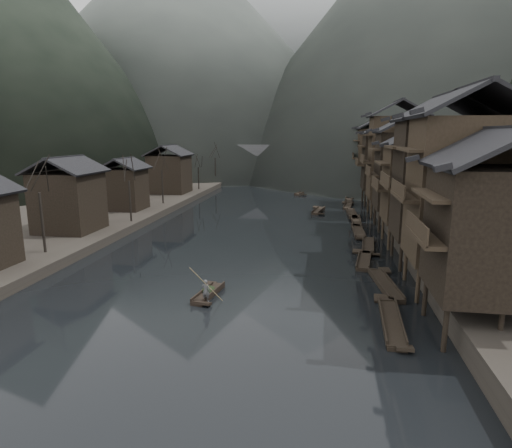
# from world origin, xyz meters

# --- Properties ---
(water) EXTENTS (300.00, 300.00, 0.00)m
(water) POSITION_xyz_m (0.00, 0.00, 0.00)
(water) COLOR black
(water) RESTS_ON ground
(right_bank) EXTENTS (40.00, 200.00, 1.80)m
(right_bank) POSITION_xyz_m (35.00, 40.00, 0.90)
(right_bank) COLOR #2D2823
(right_bank) RESTS_ON ground
(left_bank) EXTENTS (40.00, 200.00, 1.20)m
(left_bank) POSITION_xyz_m (-35.00, 40.00, 0.60)
(left_bank) COLOR #2D2823
(left_bank) RESTS_ON ground
(stilt_houses) EXTENTS (9.00, 67.60, 16.35)m
(stilt_houses) POSITION_xyz_m (17.28, 19.79, 9.00)
(stilt_houses) COLOR black
(stilt_houses) RESTS_ON ground
(left_houses) EXTENTS (8.10, 53.20, 8.73)m
(left_houses) POSITION_xyz_m (-20.50, 20.12, 5.66)
(left_houses) COLOR black
(left_houses) RESTS_ON left_bank
(bare_trees) EXTENTS (3.95, 73.20, 7.90)m
(bare_trees) POSITION_xyz_m (-17.00, 25.23, 6.64)
(bare_trees) COLOR black
(bare_trees) RESTS_ON left_bank
(moored_sampans) EXTENTS (3.01, 63.31, 0.47)m
(moored_sampans) POSITION_xyz_m (11.92, 20.86, 0.20)
(moored_sampans) COLOR black
(moored_sampans) RESTS_ON water
(midriver_boats) EXTENTS (17.74, 40.55, 0.45)m
(midriver_boats) POSITION_xyz_m (0.83, 50.73, 0.20)
(midriver_boats) COLOR black
(midriver_boats) RESTS_ON water
(stone_bridge) EXTENTS (40.00, 6.00, 9.00)m
(stone_bridge) POSITION_xyz_m (-0.00, 72.00, 5.11)
(stone_bridge) COLOR #4C4C4F
(stone_bridge) RESTS_ON ground
(hills) EXTENTS (320.00, 380.00, 122.35)m
(hills) POSITION_xyz_m (6.85, 169.59, 55.23)
(hills) COLOR black
(hills) RESTS_ON ground
(hero_sampan) EXTENTS (1.56, 4.53, 0.43)m
(hero_sampan) POSITION_xyz_m (-0.64, -4.48, 0.20)
(hero_sampan) COLOR black
(hero_sampan) RESTS_ON water
(cargo_heap) EXTENTS (0.98, 1.29, 0.59)m
(cargo_heap) POSITION_xyz_m (-0.67, -4.27, 0.72)
(cargo_heap) COLOR black
(cargo_heap) RESTS_ON hero_sampan
(boatman) EXTENTS (0.64, 0.47, 1.60)m
(boatman) POSITION_xyz_m (-0.39, -6.02, 1.23)
(boatman) COLOR #505052
(boatman) RESTS_ON hero_sampan
(bamboo_pole) EXTENTS (2.01, 2.19, 3.38)m
(bamboo_pole) POSITION_xyz_m (-0.19, -6.02, 3.72)
(bamboo_pole) COLOR #8C7A51
(bamboo_pole) RESTS_ON boatman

